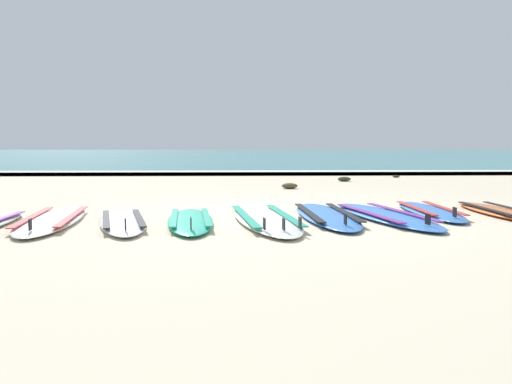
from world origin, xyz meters
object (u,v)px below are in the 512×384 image
at_px(surfboard_1, 53,220).
at_px(surfboard_6, 384,215).
at_px(surfboard_3, 190,220).
at_px(surfboard_8, 497,211).
at_px(surfboard_2, 123,222).
at_px(surfboard_4, 265,218).
at_px(surfboard_5, 326,215).
at_px(surfboard_7, 429,211).

xyz_separation_m(surfboard_1, surfboard_6, (3.83, 0.21, -0.00)).
bearing_deg(surfboard_1, surfboard_3, -4.44).
bearing_deg(surfboard_8, surfboard_6, -168.07).
relative_size(surfboard_2, surfboard_4, 0.76).
bearing_deg(surfboard_3, surfboard_1, 175.56).
height_order(surfboard_3, surfboard_5, same).
distance_m(surfboard_2, surfboard_6, 3.03).
relative_size(surfboard_1, surfboard_5, 1.02).
distance_m(surfboard_4, surfboard_5, 0.78).
height_order(surfboard_5, surfboard_7, same).
bearing_deg(surfboard_7, surfboard_2, -168.05).
relative_size(surfboard_3, surfboard_8, 1.04).
bearing_deg(surfboard_2, surfboard_5, 10.52).
xyz_separation_m(surfboard_3, surfboard_6, (2.27, 0.33, -0.00)).
bearing_deg(surfboard_2, surfboard_1, 167.10).
bearing_deg(surfboard_8, surfboard_3, -170.19).
bearing_deg(surfboard_6, surfboard_7, 28.79).
bearing_deg(surfboard_3, surfboard_5, 12.85).
bearing_deg(surfboard_4, surfboard_1, -179.96).
xyz_separation_m(surfboard_2, surfboard_4, (1.57, 0.19, 0.00)).
distance_m(surfboard_2, surfboard_3, 0.73).
height_order(surfboard_4, surfboard_6, same).
relative_size(surfboard_1, surfboard_3, 1.20).
bearing_deg(surfboard_4, surfboard_8, 10.22).
height_order(surfboard_1, surfboard_2, same).
xyz_separation_m(surfboard_6, surfboard_7, (0.69, 0.38, 0.00)).
height_order(surfboard_5, surfboard_8, same).
distance_m(surfboard_3, surfboard_4, 0.84).
bearing_deg(surfboard_4, surfboard_2, -173.04).
bearing_deg(surfboard_8, surfboard_4, -169.78).
distance_m(surfboard_7, surfboard_8, 0.85).
relative_size(surfboard_1, surfboard_7, 1.20).
distance_m(surfboard_1, surfboard_4, 2.39).
bearing_deg(surfboard_6, surfboard_3, -171.65).
height_order(surfboard_1, surfboard_8, same).
height_order(surfboard_2, surfboard_5, same).
xyz_separation_m(surfboard_1, surfboard_4, (2.39, 0.00, 0.00)).
relative_size(surfboard_4, surfboard_8, 1.34).
relative_size(surfboard_1, surfboard_8, 1.24).
xyz_separation_m(surfboard_2, surfboard_7, (3.69, 0.78, -0.00)).
bearing_deg(surfboard_8, surfboard_2, -170.90).
distance_m(surfboard_3, surfboard_7, 3.05).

